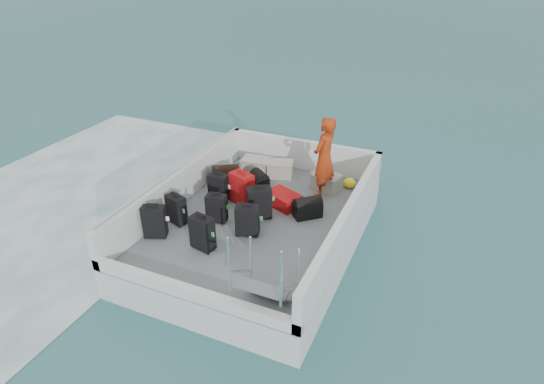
# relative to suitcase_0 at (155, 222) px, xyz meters

# --- Properties ---
(ground) EXTENTS (160.00, 160.00, 0.00)m
(ground) POSITION_rel_suitcase_0_xyz_m (1.44, 1.30, -0.93)
(ground) COLOR #164D4C
(ground) RESTS_ON ground
(wake_foam) EXTENTS (10.00, 10.00, 0.00)m
(wake_foam) POSITION_rel_suitcase_0_xyz_m (-3.36, 1.30, -0.93)
(wake_foam) COLOR white
(wake_foam) RESTS_ON ground
(ferry_hull) EXTENTS (3.60, 5.00, 0.60)m
(ferry_hull) POSITION_rel_suitcase_0_xyz_m (1.44, 1.30, -0.63)
(ferry_hull) COLOR silver
(ferry_hull) RESTS_ON ground
(deck) EXTENTS (3.30, 4.70, 0.02)m
(deck) POSITION_rel_suitcase_0_xyz_m (1.44, 1.30, -0.32)
(deck) COLOR slate
(deck) RESTS_ON ferry_hull
(deck_fittings) EXTENTS (3.60, 5.00, 0.90)m
(deck_fittings) POSITION_rel_suitcase_0_xyz_m (1.78, 0.98, 0.06)
(deck_fittings) COLOR silver
(deck_fittings) RESTS_ON deck
(suitcase_0) EXTENTS (0.45, 0.36, 0.62)m
(suitcase_0) POSITION_rel_suitcase_0_xyz_m (0.00, 0.00, 0.00)
(suitcase_0) COLOR black
(suitcase_0) RESTS_ON deck
(suitcase_1) EXTENTS (0.43, 0.33, 0.57)m
(suitcase_1) POSITION_rel_suitcase_0_xyz_m (0.09, 0.54, -0.02)
(suitcase_1) COLOR black
(suitcase_1) RESTS_ON deck
(suitcase_2) EXTENTS (0.40, 0.24, 0.58)m
(suitcase_2) POSITION_rel_suitcase_0_xyz_m (0.39, 1.63, -0.02)
(suitcase_2) COLOR black
(suitcase_2) RESTS_ON deck
(suitcase_3) EXTENTS (0.45, 0.32, 0.63)m
(suitcase_3) POSITION_rel_suitcase_0_xyz_m (0.97, 0.03, 0.00)
(suitcase_3) COLOR black
(suitcase_3) RESTS_ON deck
(suitcase_4) EXTENTS (0.41, 0.29, 0.56)m
(suitcase_4) POSITION_rel_suitcase_0_xyz_m (0.76, 0.89, -0.03)
(suitcase_4) COLOR black
(suitcase_4) RESTS_ON deck
(suitcase_5) EXTENTS (0.55, 0.44, 0.66)m
(suitcase_5) POSITION_rel_suitcase_0_xyz_m (0.87, 1.71, 0.02)
(suitcase_5) COLOR #B0100D
(suitcase_5) RESTS_ON deck
(suitcase_6) EXTENTS (0.47, 0.35, 0.58)m
(suitcase_6) POSITION_rel_suitcase_0_xyz_m (1.48, 0.73, -0.02)
(suitcase_6) COLOR black
(suitcase_6) RESTS_ON deck
(suitcase_7) EXTENTS (0.52, 0.47, 0.64)m
(suitcase_7) POSITION_rel_suitcase_0_xyz_m (1.43, 1.34, 0.01)
(suitcase_7) COLOR black
(suitcase_7) RESTS_ON deck
(suitcase_8) EXTENTS (0.81, 0.69, 0.27)m
(suitcase_8) POSITION_rel_suitcase_0_xyz_m (1.67, 1.95, -0.17)
(suitcase_8) COLOR #B0100D
(suitcase_8) RESTS_ON deck
(duffel_0) EXTENTS (0.66, 0.58, 0.32)m
(duffel_0) POSITION_rel_suitcase_0_xyz_m (0.14, 2.36, -0.15)
(duffel_0) COLOR black
(duffel_0) RESTS_ON deck
(duffel_1) EXTENTS (0.50, 0.48, 0.32)m
(duffel_1) POSITION_rel_suitcase_0_xyz_m (0.94, 2.40, -0.15)
(duffel_1) COLOR black
(duffel_1) RESTS_ON deck
(duffel_2) EXTENTS (0.59, 0.58, 0.32)m
(duffel_2) POSITION_rel_suitcase_0_xyz_m (2.27, 1.75, -0.15)
(duffel_2) COLOR black
(duffel_2) RESTS_ON deck
(crate_0) EXTENTS (0.62, 0.46, 0.35)m
(crate_0) POSITION_rel_suitcase_0_xyz_m (0.56, 3.02, -0.14)
(crate_0) COLOR #AFAD99
(crate_0) RESTS_ON deck
(crate_1) EXTENTS (0.63, 0.51, 0.33)m
(crate_1) POSITION_rel_suitcase_0_xyz_m (1.11, 3.12, -0.15)
(crate_1) COLOR #AFAD99
(crate_1) RESTS_ON deck
(crate_2) EXTENTS (0.59, 0.49, 0.31)m
(crate_2) POSITION_rel_suitcase_0_xyz_m (2.20, 3.01, -0.16)
(crate_2) COLOR #AFAD99
(crate_2) RESTS_ON deck
(crate_3) EXTENTS (0.60, 0.47, 0.32)m
(crate_3) POSITION_rel_suitcase_0_xyz_m (2.27, 2.94, -0.15)
(crate_3) COLOR #AFAD99
(crate_3) RESTS_ON deck
(yellow_bag) EXTENTS (0.28, 0.26, 0.22)m
(yellow_bag) POSITION_rel_suitcase_0_xyz_m (2.70, 3.23, -0.20)
(yellow_bag) COLOR yellow
(yellow_bag) RESTS_ON deck
(white_bag) EXTENTS (0.24, 0.24, 0.18)m
(white_bag) POSITION_rel_suitcase_0_xyz_m (2.20, 3.01, 0.09)
(white_bag) COLOR white
(white_bag) RESTS_ON crate_2
(passenger) EXTENTS (0.54, 0.71, 1.71)m
(passenger) POSITION_rel_suitcase_0_xyz_m (2.26, 2.67, 0.55)
(passenger) COLOR red
(passenger) RESTS_ON deck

